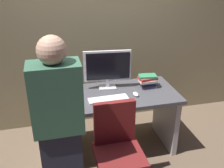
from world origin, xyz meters
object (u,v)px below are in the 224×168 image
at_px(mouse, 136,94).
at_px(cup_near_keyboard, 76,99).
at_px(monitor, 108,68).
at_px(office_chair, 118,156).
at_px(desk, 111,112).
at_px(person_at_desk, 59,130).
at_px(book_stack, 148,81).
at_px(keyboard, 108,99).

height_order(mouse, cup_near_keyboard, cup_near_keyboard).
bearing_deg(monitor, mouse, -45.95).
relative_size(office_chair, mouse, 9.40).
distance_m(desk, monitor, 0.51).
bearing_deg(office_chair, mouse, 57.64).
xyz_separation_m(mouse, cup_near_keyboard, (-0.66, -0.01, 0.03)).
bearing_deg(monitor, person_at_desk, -125.03).
xyz_separation_m(desk, book_stack, (0.46, 0.08, 0.31)).
height_order(person_at_desk, cup_near_keyboard, person_at_desk).
relative_size(person_at_desk, mouse, 16.39).
bearing_deg(person_at_desk, mouse, 35.05).
xyz_separation_m(desk, office_chair, (-0.09, -0.65, -0.09)).
xyz_separation_m(mouse, book_stack, (0.20, 0.18, 0.06)).
height_order(person_at_desk, monitor, person_at_desk).
height_order(keyboard, book_stack, book_stack).
xyz_separation_m(person_at_desk, cup_near_keyboard, (0.21, 0.60, -0.04)).
xyz_separation_m(monitor, book_stack, (0.46, -0.09, -0.18)).
height_order(keyboard, cup_near_keyboard, cup_near_keyboard).
height_order(office_chair, mouse, office_chair).
xyz_separation_m(person_at_desk, monitor, (0.61, 0.87, 0.17)).
bearing_deg(office_chair, book_stack, 52.74).
distance_m(keyboard, book_stack, 0.56).
bearing_deg(person_at_desk, cup_near_keyboard, 70.79).
bearing_deg(person_at_desk, office_chair, 6.03).
relative_size(desk, mouse, 15.07).
xyz_separation_m(keyboard, cup_near_keyboard, (-0.34, 0.01, 0.04)).
relative_size(desk, book_stack, 6.63).
relative_size(desk, keyboard, 3.51).
bearing_deg(mouse, cup_near_keyboard, -178.88).
bearing_deg(monitor, keyboard, -102.14).
bearing_deg(keyboard, office_chair, -95.18).
bearing_deg(desk, mouse, -20.09).
bearing_deg(book_stack, person_at_desk, -143.80).
bearing_deg(monitor, desk, -91.56).
distance_m(office_chair, book_stack, 1.00).
xyz_separation_m(desk, person_at_desk, (-0.61, -0.70, 0.32)).
bearing_deg(monitor, book_stack, -10.95).
height_order(desk, office_chair, office_chair).
bearing_deg(mouse, desk, 159.91).
relative_size(desk, office_chair, 1.60).
bearing_deg(keyboard, cup_near_keyboard, 176.15).
xyz_separation_m(office_chair, book_stack, (0.55, 0.73, 0.40)).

